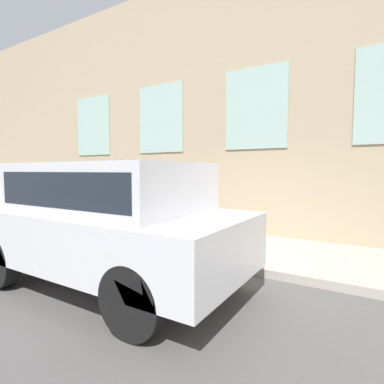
{
  "coord_description": "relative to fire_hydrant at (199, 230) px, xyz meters",
  "views": [
    {
      "loc": [
        -4.76,
        -2.58,
        1.78
      ],
      "look_at": [
        0.57,
        0.66,
        1.33
      ],
      "focal_mm": 28.0,
      "sensor_mm": 36.0,
      "label": 1
    }
  ],
  "objects": [
    {
      "name": "ground_plane",
      "position": [
        -0.52,
        -0.47,
        -0.55
      ],
      "size": [
        80.0,
        80.0,
        0.0
      ],
      "primitive_type": "plane",
      "color": "#514F4C"
    },
    {
      "name": "sidewalk",
      "position": [
        0.75,
        -0.47,
        -0.48
      ],
      "size": [
        2.54,
        60.0,
        0.15
      ],
      "color": "#A8A093",
      "rests_on": "ground_plane"
    },
    {
      "name": "building_facade",
      "position": [
        2.17,
        -0.47,
        2.99
      ],
      "size": [
        0.33,
        40.0,
        7.09
      ],
      "color": "tan",
      "rests_on": "ground_plane"
    },
    {
      "name": "fire_hydrant",
      "position": [
        0.0,
        0.0,
        0.0
      ],
      "size": [
        0.31,
        0.43,
        0.8
      ],
      "color": "red",
      "rests_on": "sidewalk"
    },
    {
      "name": "person",
      "position": [
        0.1,
        0.39,
        0.56
      ],
      "size": [
        0.39,
        0.26,
        1.62
      ],
      "rotation": [
        0.0,
        0.0,
        -2.98
      ],
      "color": "#726651",
      "rests_on": "sidewalk"
    },
    {
      "name": "parked_truck_silver_near",
      "position": [
        -2.08,
        0.39,
        0.53
      ],
      "size": [
        2.04,
        4.35,
        1.89
      ],
      "color": "black",
      "rests_on": "ground_plane"
    }
  ]
}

